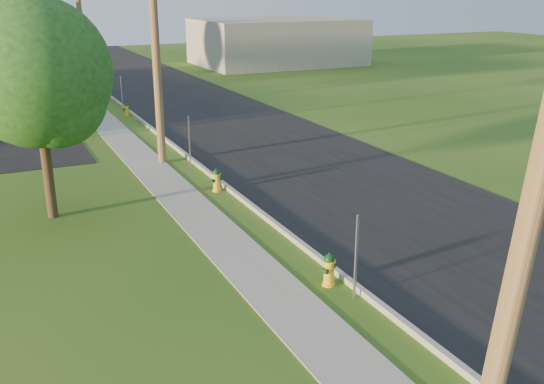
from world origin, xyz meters
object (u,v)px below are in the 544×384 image
object	(u,v)px
utility_pole_mid	(155,35)
hydrant_near	(329,270)
price_pylon	(30,18)
hydrant_mid	(217,180)
utility_pole_far	(80,19)
tree_verge	(40,79)
hydrant_far	(127,110)

from	to	relation	value
utility_pole_mid	hydrant_near	bearing A→B (deg)	-86.93
hydrant_near	utility_pole_mid	bearing A→B (deg)	93.07
price_pylon	hydrant_mid	bearing A→B (deg)	-64.99
utility_pole_far	hydrant_near	xyz separation A→B (m)	(0.64, -30.02, -4.40)
utility_pole_far	tree_verge	distance (m)	23.07
price_pylon	hydrant_far	xyz separation A→B (m)	(4.69, 4.45, -5.09)
utility_pole_far	price_pylon	world-z (taller)	utility_pole_far
utility_pole_far	hydrant_near	size ratio (longest dim) A/B	11.51
utility_pole_far	hydrant_near	bearing A→B (deg)	-88.77
hydrant_far	hydrant_mid	bearing A→B (deg)	-90.38
price_pylon	hydrant_far	world-z (taller)	price_pylon
utility_pole_far	hydrant_mid	world-z (taller)	utility_pole_far
tree_verge	utility_pole_mid	bearing A→B (deg)	45.12
utility_pole_far	hydrant_near	world-z (taller)	utility_pole_far
utility_pole_far	hydrant_near	distance (m)	30.35
hydrant_mid	utility_pole_mid	bearing A→B (deg)	99.10
utility_pole_mid	hydrant_far	distance (m)	11.00
price_pylon	tree_verge	size ratio (longest dim) A/B	1.05
utility_pole_far	price_pylon	xyz separation A→B (m)	(-3.90, -12.50, 0.63)
tree_verge	hydrant_near	xyz separation A→B (m)	(5.22, -7.42, -3.79)
utility_pole_mid	hydrant_mid	size ratio (longest dim) A/B	12.15
hydrant_far	hydrant_near	bearing A→B (deg)	-90.39
utility_pole_far	hydrant_far	world-z (taller)	utility_pole_far
price_pylon	hydrant_near	size ratio (longest dim) A/B	8.29
utility_pole_far	hydrant_mid	bearing A→B (deg)	-88.21
utility_pole_far	tree_verge	size ratio (longest dim) A/B	1.46
hydrant_far	utility_pole_far	bearing A→B (deg)	95.63
tree_verge	hydrant_mid	world-z (taller)	tree_verge
utility_pole_mid	price_pylon	world-z (taller)	utility_pole_mid
utility_pole_mid	hydrant_mid	bearing A→B (deg)	-80.90
tree_verge	hydrant_far	bearing A→B (deg)	69.73
hydrant_near	hydrant_far	world-z (taller)	hydrant_near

